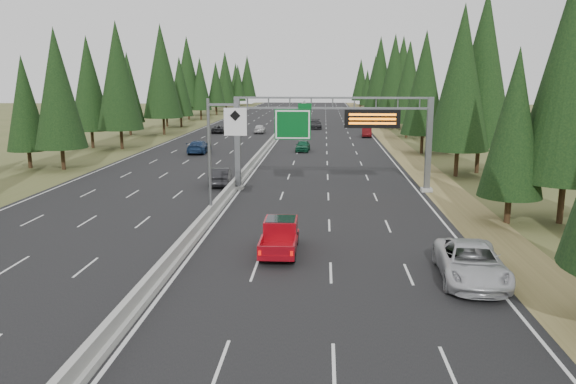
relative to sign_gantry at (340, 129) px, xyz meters
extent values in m
cube|color=black|center=(-8.92, 45.12, -5.23)|extent=(32.00, 260.00, 0.08)
cube|color=olive|center=(8.88, 45.12, -5.24)|extent=(3.60, 260.00, 0.06)
cube|color=#475226|center=(-26.72, 45.12, -5.24)|extent=(3.60, 260.00, 0.06)
cube|color=#9A9A95|center=(-8.92, 45.12, -5.04)|extent=(0.70, 260.00, 0.30)
cube|color=#9A9A95|center=(-8.92, 45.12, -4.64)|extent=(0.30, 260.00, 0.60)
cube|color=slate|center=(-8.57, 0.12, -1.29)|extent=(0.45, 0.45, 7.80)
cube|color=#9A9A95|center=(-8.57, 0.12, -5.04)|extent=(0.90, 0.90, 0.30)
cube|color=slate|center=(7.28, 0.12, -1.29)|extent=(0.45, 0.45, 7.80)
cube|color=#9A9A95|center=(7.28, 0.12, -5.04)|extent=(0.90, 0.90, 0.30)
cube|color=slate|center=(-0.64, 0.12, 2.53)|extent=(15.85, 0.35, 0.16)
cube|color=slate|center=(-0.64, 0.12, 1.69)|extent=(15.85, 0.35, 0.16)
cube|color=#054C19|center=(-3.92, -0.13, 0.36)|extent=(3.00, 0.10, 2.50)
cube|color=silver|center=(-3.92, -0.19, 0.36)|extent=(2.85, 0.02, 2.35)
cube|color=#054C19|center=(-2.92, -0.13, 1.86)|extent=(1.10, 0.10, 0.45)
cube|color=black|center=(2.58, -0.18, 0.86)|extent=(4.50, 0.40, 1.50)
cube|color=orange|center=(2.58, -0.40, 1.21)|extent=(3.80, 0.02, 0.18)
cube|color=orange|center=(2.58, -0.40, 0.86)|extent=(3.80, 0.02, 0.18)
cube|color=orange|center=(2.58, -0.40, 0.51)|extent=(3.80, 0.02, 0.18)
cylinder|color=slate|center=(-8.92, -9.88, -1.19)|extent=(0.20, 0.20, 8.00)
cube|color=#9A9A95|center=(-8.92, -9.88, -5.09)|extent=(0.50, 0.50, 0.20)
cube|color=slate|center=(-7.92, -9.88, 2.41)|extent=(2.00, 0.15, 0.15)
cube|color=silver|center=(-7.12, -10.00, 1.31)|extent=(1.50, 0.06, 1.80)
cylinder|color=black|center=(10.75, -9.86, -4.36)|extent=(0.40, 0.40, 1.82)
cone|color=black|center=(10.75, -9.86, 1.32)|extent=(4.09, 4.09, 9.54)
cylinder|color=black|center=(14.21, -9.63, -3.84)|extent=(0.40, 0.40, 2.86)
cone|color=black|center=(14.21, -9.63, 5.08)|extent=(6.43, 6.43, 14.99)
cylinder|color=black|center=(11.54, 8.33, -3.97)|extent=(0.40, 0.40, 2.60)
cone|color=black|center=(11.54, 8.33, 4.15)|extent=(5.85, 5.85, 13.64)
cylinder|color=black|center=(14.11, 10.50, -3.85)|extent=(0.40, 0.40, 2.85)
cone|color=black|center=(14.11, 10.50, 5.05)|extent=(6.40, 6.40, 14.94)
cylinder|color=black|center=(11.08, 25.27, -4.05)|extent=(0.40, 0.40, 2.44)
cone|color=black|center=(11.08, 25.27, 3.56)|extent=(5.48, 5.48, 12.79)
cylinder|color=black|center=(14.61, 25.93, -4.29)|extent=(0.40, 0.40, 1.95)
cone|color=black|center=(14.61, 25.93, 1.80)|extent=(4.39, 4.39, 10.24)
cylinder|color=black|center=(11.86, 44.37, -4.07)|extent=(0.40, 0.40, 2.40)
cone|color=black|center=(11.86, 44.37, 3.44)|extent=(5.40, 5.40, 12.61)
cylinder|color=black|center=(14.65, 44.89, -4.23)|extent=(0.40, 0.40, 2.08)
cone|color=black|center=(14.65, 44.89, 2.27)|extent=(4.68, 4.68, 10.92)
cylinder|color=black|center=(11.64, 61.16, -3.87)|extent=(0.40, 0.40, 2.80)
cone|color=black|center=(11.64, 61.16, 4.88)|extent=(6.30, 6.30, 14.70)
cylinder|color=black|center=(14.83, 63.93, -3.96)|extent=(0.40, 0.40, 2.62)
cone|color=black|center=(14.83, 63.93, 4.22)|extent=(5.89, 5.89, 13.74)
cylinder|color=black|center=(10.96, 81.73, -3.79)|extent=(0.40, 0.40, 2.97)
cone|color=black|center=(10.96, 81.73, 5.48)|extent=(6.67, 6.67, 15.57)
cylinder|color=black|center=(15.63, 79.62, -3.79)|extent=(0.40, 0.40, 2.96)
cone|color=black|center=(15.63, 79.62, 5.45)|extent=(6.65, 6.65, 15.52)
cylinder|color=black|center=(11.64, 98.18, -4.37)|extent=(0.40, 0.40, 1.80)
cone|color=black|center=(11.64, 98.18, 1.24)|extent=(4.04, 4.04, 9.43)
cylinder|color=black|center=(15.30, 100.08, -4.23)|extent=(0.40, 0.40, 2.08)
cone|color=black|center=(15.30, 100.08, 2.27)|extent=(4.68, 4.68, 10.91)
cylinder|color=black|center=(10.78, 116.14, -4.32)|extent=(0.40, 0.40, 1.89)
cone|color=black|center=(10.78, 116.14, 1.58)|extent=(4.25, 4.25, 9.92)
cylinder|color=black|center=(14.20, 115.93, -3.83)|extent=(0.40, 0.40, 2.88)
cone|color=black|center=(14.20, 115.93, 5.15)|extent=(6.47, 6.47, 15.09)
cylinder|color=black|center=(10.10, 135.19, -4.03)|extent=(0.40, 0.40, 2.48)
cone|color=black|center=(10.10, 135.19, 3.71)|extent=(5.57, 5.57, 13.00)
cylinder|color=black|center=(14.73, 133.00, -4.31)|extent=(0.40, 0.40, 1.92)
cone|color=black|center=(14.73, 133.00, 1.68)|extent=(4.31, 4.31, 10.07)
cylinder|color=black|center=(11.43, 150.87, -4.20)|extent=(0.40, 0.40, 2.13)
cone|color=black|center=(11.43, 150.87, 2.45)|extent=(4.79, 4.79, 11.18)
cylinder|color=black|center=(15.99, 151.48, -3.90)|extent=(0.40, 0.40, 2.74)
cone|color=black|center=(15.99, 151.48, 4.65)|extent=(6.15, 6.15, 14.36)
cylinder|color=black|center=(-28.29, 9.54, -4.11)|extent=(0.40, 0.40, 2.31)
cone|color=black|center=(-28.29, 9.54, 3.11)|extent=(5.20, 5.20, 12.13)
cylinder|color=black|center=(-32.49, 10.70, -4.33)|extent=(0.40, 0.40, 1.88)
cone|color=black|center=(-32.49, 10.70, 1.56)|extent=(4.24, 4.24, 9.89)
cylinder|color=black|center=(-28.32, 26.81, -3.93)|extent=(0.40, 0.40, 2.68)
cone|color=black|center=(-28.32, 26.81, 4.44)|extent=(6.03, 6.03, 14.06)
cylinder|color=black|center=(-32.92, 28.22, -4.07)|extent=(0.40, 0.40, 2.40)
cone|color=black|center=(-32.92, 28.22, 3.44)|extent=(5.40, 5.40, 12.61)
cylinder|color=black|center=(-28.21, 46.60, -3.82)|extent=(0.40, 0.40, 2.91)
cone|color=black|center=(-28.21, 46.60, 5.27)|extent=(6.54, 6.54, 15.26)
cylinder|color=black|center=(-33.61, 45.52, -4.18)|extent=(0.40, 0.40, 2.19)
cone|color=black|center=(-33.61, 45.52, 2.66)|extent=(4.92, 4.92, 11.48)
cylinder|color=black|center=(-29.24, 62.26, -4.18)|extent=(0.40, 0.40, 2.17)
cone|color=black|center=(-29.24, 62.26, 2.59)|extent=(4.88, 4.88, 11.38)
cylinder|color=black|center=(-32.31, 63.12, -4.10)|extent=(0.40, 0.40, 2.33)
cone|color=black|center=(-32.31, 63.12, 3.17)|extent=(5.24, 5.24, 12.22)
cylinder|color=black|center=(-29.60, 81.93, -4.14)|extent=(0.40, 0.40, 2.25)
cone|color=black|center=(-29.60, 81.93, 2.89)|extent=(5.07, 5.07, 11.82)
cylinder|color=black|center=(-32.62, 82.63, -3.76)|extent=(0.40, 0.40, 3.01)
cone|color=black|center=(-32.62, 82.63, 5.63)|extent=(6.77, 6.77, 15.79)
cylinder|color=black|center=(-29.43, 100.07, -4.18)|extent=(0.40, 0.40, 2.18)
cone|color=black|center=(-29.43, 100.07, 2.64)|extent=(4.91, 4.91, 11.45)
cylinder|color=black|center=(-33.19, 98.27, -4.11)|extent=(0.40, 0.40, 2.31)
cone|color=black|center=(-33.19, 98.27, 3.12)|extent=(5.21, 5.21, 12.15)
cylinder|color=black|center=(-29.47, 115.14, -4.22)|extent=(0.40, 0.40, 2.10)
cone|color=black|center=(-29.47, 115.14, 2.34)|extent=(4.72, 4.72, 11.02)
cylinder|color=black|center=(-32.75, 116.36, -4.22)|extent=(0.40, 0.40, 2.09)
cone|color=black|center=(-32.75, 116.36, 2.31)|extent=(4.71, 4.71, 10.98)
cylinder|color=black|center=(-29.14, 136.13, -4.17)|extent=(0.40, 0.40, 2.20)
cone|color=black|center=(-29.14, 136.13, 2.70)|extent=(4.95, 4.95, 11.54)
cylinder|color=black|center=(-32.97, 134.47, -3.85)|extent=(0.40, 0.40, 2.85)
cone|color=black|center=(-32.97, 134.47, 5.05)|extent=(6.40, 6.40, 14.94)
cylinder|color=black|center=(-28.44, 153.25, -3.89)|extent=(0.40, 0.40, 2.76)
cone|color=black|center=(-28.44, 153.25, 4.75)|extent=(6.22, 6.22, 14.51)
cylinder|color=black|center=(-32.15, 150.79, -4.10)|extent=(0.40, 0.40, 2.35)
cone|color=black|center=(-32.15, 150.79, 3.23)|extent=(5.28, 5.28, 12.32)
imported|color=#BCBDC2|center=(5.58, -21.04, -4.32)|extent=(3.28, 6.41, 1.73)
cylinder|color=black|center=(-4.44, -18.96, -4.82)|extent=(0.28, 0.75, 0.75)
cylinder|color=black|center=(-2.85, -18.96, -4.82)|extent=(0.28, 0.75, 0.75)
cylinder|color=black|center=(-4.44, -15.88, -4.82)|extent=(0.28, 0.75, 0.75)
cylinder|color=black|center=(-2.85, -15.88, -4.82)|extent=(0.28, 0.75, 0.75)
cube|color=maroon|center=(-3.65, -17.38, -4.68)|extent=(1.87, 5.23, 0.28)
cube|color=maroon|center=(-3.65, -16.54, -4.02)|extent=(1.77, 2.05, 1.03)
cube|color=black|center=(-3.65, -16.54, -3.74)|extent=(1.59, 1.77, 0.51)
cube|color=maroon|center=(-4.54, -18.78, -4.35)|extent=(0.09, 2.24, 0.56)
cube|color=maroon|center=(-2.76, -18.78, -4.35)|extent=(0.09, 2.24, 0.56)
cube|color=maroon|center=(-3.65, -19.90, -4.35)|extent=(1.87, 0.09, 0.56)
imported|color=#125133|center=(-4.03, 25.88, -4.47)|extent=(1.92, 4.30, 1.44)
imported|color=#4E0B0D|center=(5.58, 44.76, -4.47)|extent=(1.78, 4.46, 1.44)
imported|color=black|center=(-2.97, 59.30, -4.37)|extent=(2.58, 5.76, 1.64)
imported|color=silver|center=(-5.75, 65.90, -4.43)|extent=(3.02, 5.64, 1.51)
imported|color=black|center=(-7.42, 110.06, -4.52)|extent=(1.69, 3.96, 1.34)
imported|color=black|center=(-10.42, 1.92, -4.41)|extent=(2.07, 4.86, 1.56)
imported|color=navy|center=(-17.06, 23.22, -4.38)|extent=(2.28, 5.57, 1.62)
imported|color=#BEBEBE|center=(-12.38, 49.92, -4.43)|extent=(1.86, 4.47, 1.51)
imported|color=black|center=(-19.45, 49.91, -4.52)|extent=(2.46, 4.91, 1.33)
camera|label=1|loc=(-1.34, -46.46, 4.09)|focal=35.00mm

